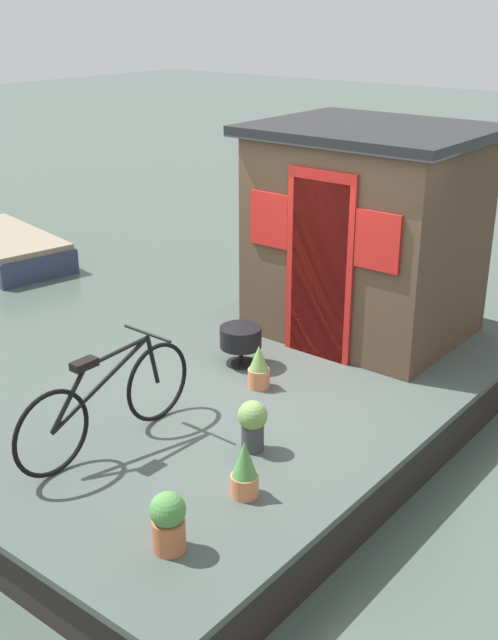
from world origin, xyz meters
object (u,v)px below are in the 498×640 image
at_px(potted_plant_rosemary, 259,368).
at_px(charcoal_grill, 241,338).
at_px(bicycle, 108,402).
at_px(potted_plant_thyme, 253,423).
at_px(houseboat_cabin, 366,232).
at_px(potted_plant_sage, 245,470).
at_px(dinghy_boat, 4,248).
at_px(potted_plant_ivy, 168,521).

distance_m(potted_plant_rosemary, charcoal_grill, 0.51).
distance_m(bicycle, potted_plant_thyme, 1.11).
bearing_deg(houseboat_cabin, potted_plant_thyme, -167.16).
distance_m(houseboat_cabin, charcoal_grill, 1.69).
xyz_separation_m(potted_plant_rosemary, potted_plant_sage, (-1.36, -0.93, 0.01)).
bearing_deg(potted_plant_sage, charcoal_grill, 39.87).
height_order(bicycle, potted_plant_rosemary, bicycle).
xyz_separation_m(charcoal_grill, dinghy_boat, (1.39, 5.74, -0.54)).
height_order(potted_plant_rosemary, potted_plant_ivy, potted_plant_ivy).
xyz_separation_m(bicycle, dinghy_boat, (3.14, 5.87, -0.65)).
height_order(potted_plant_sage, dinghy_boat, potted_plant_sage).
bearing_deg(potted_plant_thyme, dinghy_boat, 69.67).
xyz_separation_m(houseboat_cabin, potted_plant_sage, (-3.05, -0.91, -0.85)).
relative_size(bicycle, potted_plant_ivy, 4.21).
bearing_deg(potted_plant_thyme, bicycle, 124.80).
relative_size(potted_plant_sage, dinghy_boat, 0.16).
bearing_deg(dinghy_boat, potted_plant_sage, -112.99).
distance_m(potted_plant_rosemary, potted_plant_ivy, 2.30).
relative_size(houseboat_cabin, potted_plant_ivy, 5.30).
xyz_separation_m(potted_plant_thyme, potted_plant_ivy, (-1.25, -0.33, -0.02)).
bearing_deg(dinghy_boat, charcoal_grill, -103.58).
bearing_deg(potted_plant_sage, potted_plant_thyme, 33.11).
xyz_separation_m(bicycle, potted_plant_thyme, (0.63, -0.90, -0.14)).
relative_size(potted_plant_sage, charcoal_grill, 1.09).
height_order(bicycle, potted_plant_thyme, bicycle).
distance_m(bicycle, dinghy_boat, 6.69).
height_order(bicycle, potted_plant_sage, bicycle).
bearing_deg(bicycle, potted_plant_sage, -84.33).
bearing_deg(potted_plant_ivy, potted_plant_sage, -0.28).
relative_size(potted_plant_rosemary, charcoal_grill, 1.02).
relative_size(houseboat_cabin, potted_plant_thyme, 5.31).
distance_m(potted_plant_ivy, dinghy_boat, 8.05).
bearing_deg(bicycle, houseboat_cabin, -5.75).
distance_m(potted_plant_ivy, potted_plant_sage, 0.74).
bearing_deg(dinghy_boat, potted_plant_thyme, -110.33).
distance_m(charcoal_grill, dinghy_boat, 5.93).
height_order(bicycle, dinghy_boat, bicycle).
bearing_deg(houseboat_cabin, bicycle, 174.25).
bearing_deg(houseboat_cabin, potted_plant_sage, -163.41).
distance_m(houseboat_cabin, potted_plant_ivy, 3.99).
height_order(houseboat_cabin, potted_plant_ivy, houseboat_cabin).
height_order(potted_plant_ivy, charcoal_grill, potted_plant_ivy).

